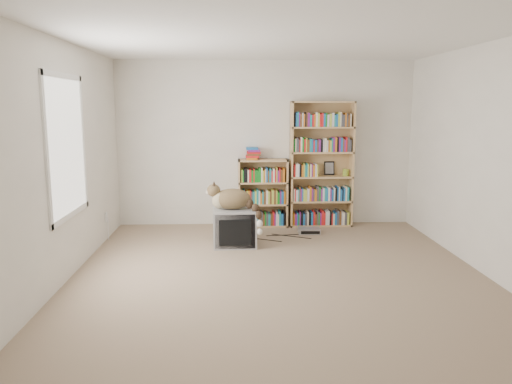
{
  "coord_description": "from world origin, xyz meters",
  "views": [
    {
      "loc": [
        -0.47,
        -5.13,
        1.82
      ],
      "look_at": [
        -0.21,
        1.0,
        0.76
      ],
      "focal_mm": 35.0,
      "sensor_mm": 36.0,
      "label": 1
    }
  ],
  "objects_px": {
    "bookcase_short": "(263,195)",
    "crt_tv": "(235,227)",
    "cat": "(236,202)",
    "dvd_player": "(309,231)",
    "bookcase_tall": "(321,168)"
  },
  "relations": [
    {
      "from": "cat",
      "to": "bookcase_tall",
      "type": "bearing_deg",
      "value": 39.65
    },
    {
      "from": "bookcase_tall",
      "to": "dvd_player",
      "type": "relative_size",
      "value": 5.99
    },
    {
      "from": "cat",
      "to": "dvd_player",
      "type": "xyz_separation_m",
      "value": [
        1.06,
        0.61,
        -0.55
      ]
    },
    {
      "from": "bookcase_tall",
      "to": "bookcase_short",
      "type": "xyz_separation_m",
      "value": [
        -0.89,
        -0.0,
        -0.42
      ]
    },
    {
      "from": "cat",
      "to": "crt_tv",
      "type": "bearing_deg",
      "value": 120.28
    },
    {
      "from": "bookcase_short",
      "to": "cat",
      "type": "bearing_deg",
      "value": -110.56
    },
    {
      "from": "dvd_player",
      "to": "bookcase_short",
      "type": "bearing_deg",
      "value": 144.28
    },
    {
      "from": "bookcase_tall",
      "to": "bookcase_short",
      "type": "relative_size",
      "value": 1.84
    },
    {
      "from": "bookcase_short",
      "to": "crt_tv",
      "type": "bearing_deg",
      "value": -112.0
    },
    {
      "from": "cat",
      "to": "bookcase_short",
      "type": "xyz_separation_m",
      "value": [
        0.42,
        1.11,
        -0.11
      ]
    },
    {
      "from": "bookcase_short",
      "to": "bookcase_tall",
      "type": "bearing_deg",
      "value": 0.12
    },
    {
      "from": "bookcase_tall",
      "to": "dvd_player",
      "type": "bearing_deg",
      "value": -116.1
    },
    {
      "from": "cat",
      "to": "dvd_player",
      "type": "distance_m",
      "value": 1.34
    },
    {
      "from": "crt_tv",
      "to": "bookcase_short",
      "type": "bearing_deg",
      "value": 66.27
    },
    {
      "from": "cat",
      "to": "bookcase_tall",
      "type": "xyz_separation_m",
      "value": [
        1.3,
        1.11,
        0.31
      ]
    }
  ]
}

